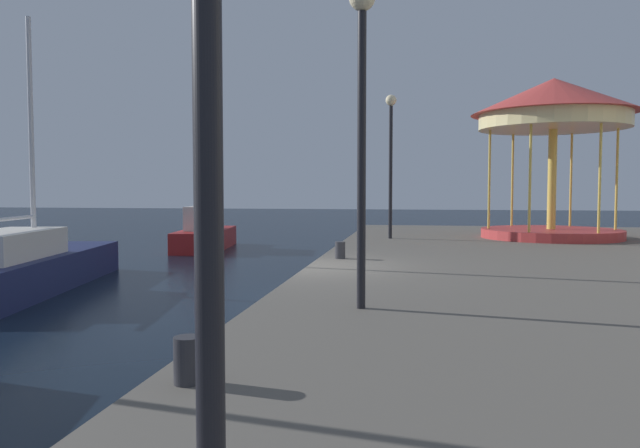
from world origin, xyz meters
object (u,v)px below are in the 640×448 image
bollard_north (340,250)px  carousel (553,119)px  sailboat_navy (24,267)px  bollard_center (188,360)px  lamp_post_far_end (391,142)px  motorboat_red (205,234)px  lamp_post_mid_promenade (362,89)px

bollard_north → carousel: bearing=48.8°
sailboat_navy → bollard_center: (7.37, -8.42, 0.41)m
carousel → lamp_post_far_end: size_ratio=1.13×
motorboat_red → sailboat_navy: 10.44m
bollard_north → bollard_center: 9.41m
lamp_post_mid_promenade → bollard_center: bearing=-108.3°
sailboat_navy → lamp_post_far_end: (8.41, 7.07, 3.40)m
bollard_north → bollard_center: same height
lamp_post_far_end → bollard_center: lamp_post_far_end is taller
bollard_center → bollard_north: bearing=89.2°
lamp_post_far_end → bollard_center: size_ratio=11.80×
carousel → lamp_post_mid_promenade: 14.05m
lamp_post_mid_promenade → lamp_post_far_end: size_ratio=0.93×
carousel → lamp_post_far_end: 5.46m
sailboat_navy → lamp_post_mid_promenade: size_ratio=1.75×
carousel → bollard_center: 18.08m
sailboat_navy → lamp_post_mid_promenade: bearing=-30.0°
lamp_post_far_end → bollard_center: (-1.04, -15.49, -2.99)m
motorboat_red → carousel: 13.73m
motorboat_red → bollard_center: size_ratio=13.09×
carousel → bollard_north: bearing=-131.2°
motorboat_red → lamp_post_far_end: lamp_post_far_end is taller
motorboat_red → bollard_center: motorboat_red is taller
bollard_north → sailboat_navy: bearing=-172.5°
motorboat_red → bollard_north: motorboat_red is taller
sailboat_navy → bollard_center: 11.20m
sailboat_navy → carousel: sailboat_navy is taller
lamp_post_mid_promenade → bollard_center: size_ratio=10.97×
lamp_post_far_end → bollard_north: lamp_post_far_end is taller
motorboat_red → bollard_center: bearing=-70.8°
bollard_north → lamp_post_far_end: bearing=81.5°
carousel → lamp_post_far_end: (-5.30, -1.03, -0.76)m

